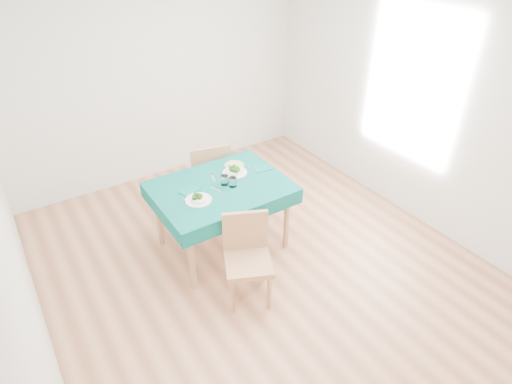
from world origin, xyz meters
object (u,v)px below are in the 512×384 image
bowl_near (198,197)px  bowl_far (235,170)px  chair_near (248,256)px  table (222,216)px  side_plate (234,165)px  chair_far (207,161)px

bowl_near → bowl_far: size_ratio=0.98×
chair_near → table: bearing=102.1°
table → bowl_near: size_ratio=5.17×
bowl_near → chair_near: bearing=-79.7°
side_plate → chair_near: bearing=-115.3°
table → bowl_near: (-0.30, -0.11, 0.42)m
table → chair_near: chair_near is taller
chair_near → bowl_near: 0.74m
side_plate → bowl_far: bearing=-119.3°
chair_near → bowl_far: (0.42, 0.92, 0.29)m
chair_near → bowl_far: bearing=90.1°
chair_near → bowl_near: chair_near is taller
chair_near → chair_far: 1.68m
chair_near → bowl_near: (-0.12, 0.68, 0.29)m
table → chair_near: 0.82m
chair_far → bowl_far: (-0.03, -0.69, 0.23)m
table → chair_far: (0.27, 0.83, 0.19)m
bowl_near → bowl_far: (0.55, 0.25, 0.00)m
table → side_plate: size_ratio=6.16×
table → side_plate: 0.57m
table → side_plate: bearing=40.0°
bowl_far → side_plate: 0.16m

